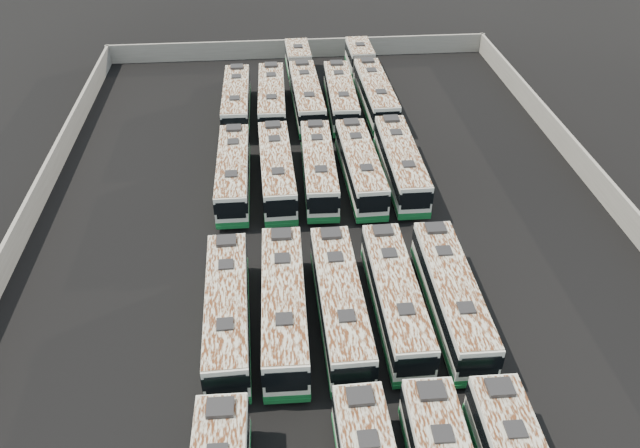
{
  "coord_description": "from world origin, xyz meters",
  "views": [
    {
      "loc": [
        -3.91,
        -36.3,
        28.02
      ],
      "look_at": [
        -0.71,
        -0.2,
        1.6
      ],
      "focal_mm": 35.0,
      "sensor_mm": 36.0,
      "label": 1
    }
  ],
  "objects": [
    {
      "name": "bus_midback_right",
      "position": [
        3.27,
        7.3,
        1.73
      ],
      "size": [
        2.84,
        12.05,
        3.38
      ],
      "rotation": [
        0.0,
        0.0,
        0.02
      ],
      "color": "silver",
      "rests_on": "ground"
    },
    {
      "name": "bus_midfront_far_right",
      "position": [
        6.73,
        -8.6,
        1.73
      ],
      "size": [
        2.63,
        12.02,
        3.38
      ],
      "rotation": [
        0.0,
        0.0,
        -0.01
      ],
      "color": "silver",
      "rests_on": "ground"
    },
    {
      "name": "bus_back_center",
      "position": [
        -0.23,
        24.31,
        1.77
      ],
      "size": [
        3.05,
        19.16,
        3.47
      ],
      "rotation": [
        0.0,
        0.0,
        0.02
      ],
      "color": "silver",
      "rests_on": "ground"
    },
    {
      "name": "bus_midfront_center",
      "position": [
        -0.23,
        -8.66,
        1.74
      ],
      "size": [
        2.72,
        12.14,
        3.41
      ],
      "rotation": [
        0.0,
        0.0,
        0.01
      ],
      "color": "silver",
      "rests_on": "ground"
    },
    {
      "name": "bus_midback_left",
      "position": [
        -3.58,
        7.37,
        1.74
      ],
      "size": [
        2.83,
        12.1,
        3.39
      ],
      "rotation": [
        0.0,
        0.0,
        0.02
      ],
      "color": "silver",
      "rests_on": "ground"
    },
    {
      "name": "bus_back_right",
      "position": [
        3.23,
        20.86,
        1.74
      ],
      "size": [
        2.82,
        12.12,
        3.4
      ],
      "rotation": [
        0.0,
        0.0,
        -0.02
      ],
      "color": "silver",
      "rests_on": "ground"
    },
    {
      "name": "bus_midfront_left",
      "position": [
        -3.66,
        -8.6,
        1.77
      ],
      "size": [
        2.83,
        12.35,
        3.47
      ],
      "rotation": [
        0.0,
        0.0,
        -0.02
      ],
      "color": "silver",
      "rests_on": "ground"
    },
    {
      "name": "bus_back_left",
      "position": [
        -3.62,
        20.85,
        1.75
      ],
      "size": [
        2.82,
        12.19,
        3.42
      ],
      "rotation": [
        0.0,
        0.0,
        -0.02
      ],
      "color": "silver",
      "rests_on": "ground"
    },
    {
      "name": "ground",
      "position": [
        0.0,
        0.0,
        0.0
      ],
      "size": [
        140.0,
        140.0,
        0.0
      ],
      "primitive_type": "plane",
      "color": "black",
      "rests_on": "ground"
    },
    {
      "name": "bus_midback_far_right",
      "position": [
        6.68,
        7.5,
        1.75
      ],
      "size": [
        2.64,
        12.18,
        3.43
      ],
      "rotation": [
        0.0,
        0.0,
        -0.01
      ],
      "color": "silver",
      "rests_on": "ground"
    },
    {
      "name": "bus_back_far_left",
      "position": [
        -7.1,
        20.99,
        1.7
      ],
      "size": [
        2.62,
        11.85,
        3.33
      ],
      "rotation": [
        0.0,
        0.0,
        -0.01
      ],
      "color": "silver",
      "rests_on": "ground"
    },
    {
      "name": "bus_midback_center",
      "position": [
        -0.13,
        7.44,
        1.7
      ],
      "size": [
        2.79,
        11.88,
        3.33
      ],
      "rotation": [
        0.0,
        0.0,
        -0.02
      ],
      "color": "silver",
      "rests_on": "ground"
    },
    {
      "name": "bus_midfront_far_left",
      "position": [
        -7.05,
        -8.69,
        1.72
      ],
      "size": [
        2.78,
        11.97,
        3.36
      ],
      "rotation": [
        0.0,
        0.0,
        0.02
      ],
      "color": "silver",
      "rests_on": "ground"
    },
    {
      "name": "perimeter_wall",
      "position": [
        0.0,
        0.0,
        1.1
      ],
      "size": [
        45.2,
        73.2,
        2.2
      ],
      "color": "slate",
      "rests_on": "ground"
    },
    {
      "name": "bus_midback_far_left",
      "position": [
        -7.08,
        7.34,
        1.69
      ],
      "size": [
        2.54,
        11.77,
        3.31
      ],
      "rotation": [
        0.0,
        0.0,
        -0.0
      ],
      "color": "silver",
      "rests_on": "ground"
    },
    {
      "name": "bus_midfront_right",
      "position": [
        3.24,
        -8.4,
        1.7
      ],
      "size": [
        2.57,
        11.82,
        3.33
      ],
      "rotation": [
        0.0,
        0.0,
        0.01
      ],
      "color": "silver",
      "rests_on": "ground"
    },
    {
      "name": "bus_back_far_right",
      "position": [
        6.69,
        24.34,
        1.77
      ],
      "size": [
        2.9,
        19.12,
        3.46
      ],
      "rotation": [
        0.0,
        0.0,
        0.02
      ],
      "color": "silver",
      "rests_on": "ground"
    }
  ]
}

